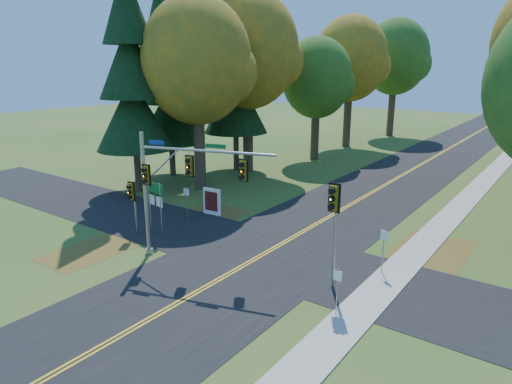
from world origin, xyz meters
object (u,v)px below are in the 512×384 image
Objects in this scene: traffic_mast at (175,180)px; info_kiosk at (212,202)px; east_signal_pole at (334,210)px; route_sign_cluster at (155,198)px.

info_kiosk is at bearing 99.96° from traffic_mast.
traffic_mast reaches higher than info_kiosk.
traffic_mast reaches higher than east_signal_pole.
east_signal_pole is 11.00m from route_sign_cluster.
route_sign_cluster is 1.80× the size of info_kiosk.
traffic_mast is 7.56m from info_kiosk.
info_kiosk is (0.15, 4.54, -1.33)m from route_sign_cluster.
traffic_mast reaches higher than route_sign_cluster.
info_kiosk is (-3.14, 6.12, -3.14)m from traffic_mast.
east_signal_pole is at bearing 6.30° from route_sign_cluster.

